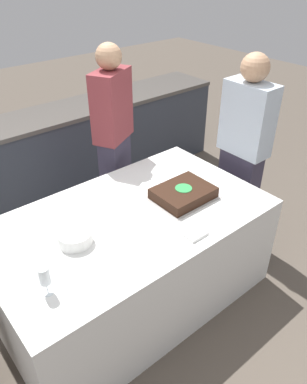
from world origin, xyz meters
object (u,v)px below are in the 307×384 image
at_px(plate_stack, 75,238).
at_px(wine_glass, 44,276).
at_px(cake, 183,193).
at_px(person_seated_right, 243,152).
at_px(person_cutting_cake, 114,143).

bearing_deg(plate_stack, wine_glass, -140.58).
relative_size(cake, person_seated_right, 0.27).
bearing_deg(person_seated_right, person_cutting_cake, -136.31).
distance_m(cake, person_cutting_cake, 0.86).
height_order(plate_stack, person_cutting_cake, person_cutting_cake).
bearing_deg(wine_glass, person_cutting_cake, 42.38).
relative_size(plate_stack, person_seated_right, 0.13).
distance_m(cake, plate_stack, 0.84).
bearing_deg(wine_glass, plate_stack, 39.42).
distance_m(plate_stack, wine_glass, 0.41).
distance_m(wine_glass, person_cutting_cake, 1.55).
xyz_separation_m(cake, plate_stack, (-0.84, 0.06, 0.00)).
distance_m(cake, wine_glass, 1.16).
xyz_separation_m(cake, person_cutting_cake, (0.00, 0.85, 0.08)).
bearing_deg(person_seated_right, plate_stack, -89.49).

